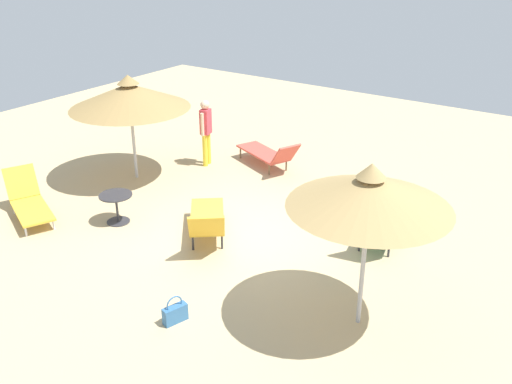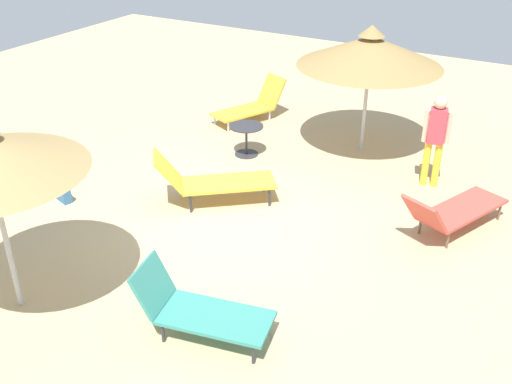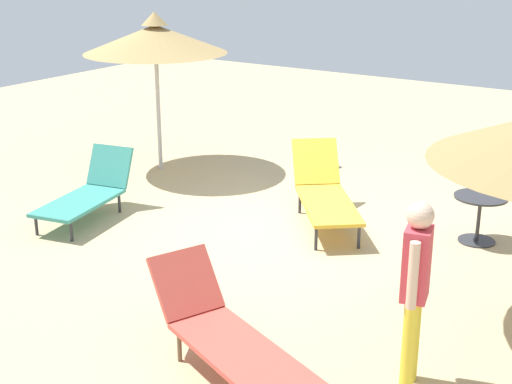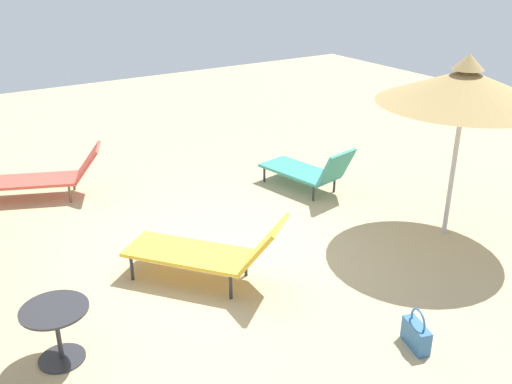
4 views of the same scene
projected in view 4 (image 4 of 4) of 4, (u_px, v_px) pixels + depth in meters
ground at (220, 261)px, 8.05m from camera, size 24.00×24.00×0.10m
parasol_umbrella_back at (465, 86)px, 7.83m from camera, size 2.43×2.43×2.73m
lounge_chair_far_left at (309, 170)px, 10.11m from camera, size 1.82×1.01×0.91m
lounge_chair_edge at (45, 176)px, 9.82m from camera, size 1.41×2.19×0.90m
lounge_chair_far_right at (210, 251)px, 7.30m from camera, size 2.06×1.84×1.00m
handbag at (416, 334)px, 6.20m from camera, size 0.43×0.26×0.48m
side_table_round at (57, 325)px, 5.90m from camera, size 0.70×0.70×0.65m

